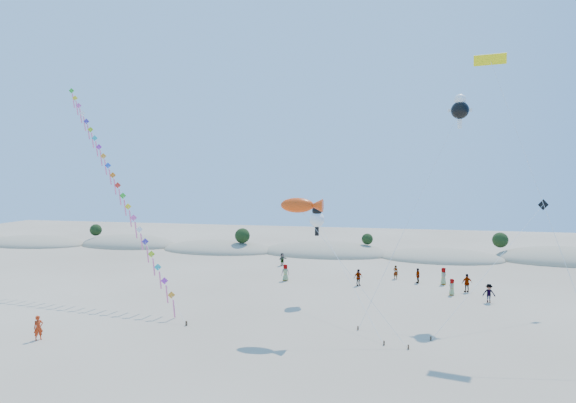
# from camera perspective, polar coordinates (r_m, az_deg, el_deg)

# --- Properties ---
(ground) EXTENTS (160.00, 160.00, 0.00)m
(ground) POSITION_cam_1_polar(r_m,az_deg,el_deg) (27.86, -9.33, -21.11)
(ground) COLOR gray
(ground) RESTS_ON ground
(dune_ridge) EXTENTS (145.30, 11.49, 5.57)m
(dune_ridge) POSITION_cam_1_polar(r_m,az_deg,el_deg) (70.14, 5.29, -6.09)
(dune_ridge) COLOR tan
(dune_ridge) RESTS_ON ground
(kite_train) EXTENTS (20.90, 15.14, 21.46)m
(kite_train) POSITION_cam_1_polar(r_m,az_deg,el_deg) (48.94, -19.97, 2.68)
(kite_train) COLOR #3F2D1E
(kite_train) RESTS_ON ground
(fish_kite) EXTENTS (9.31, 3.43, 9.75)m
(fish_kite) POSITION_cam_1_polar(r_m,az_deg,el_deg) (35.39, 1.67, -0.48)
(fish_kite) COLOR #3F2D1E
(fish_kite) RESTS_ON ground
(cartoon_kite_low) EXTENTS (7.06, 11.92, 8.62)m
(cartoon_kite_low) POSITION_cam_1_polar(r_m,az_deg,el_deg) (44.18, 3.47, -1.95)
(cartoon_kite_low) COLOR #3F2D1E
(cartoon_kite_low) RESTS_ON ground
(cartoon_kite_high) EXTENTS (9.02, 9.72, 18.38)m
(cartoon_kite_high) POSITION_cam_1_polar(r_m,az_deg,el_deg) (44.71, 19.69, 10.33)
(cartoon_kite_high) COLOR #3F2D1E
(cartoon_kite_high) RESTS_ON ground
(parafoil_kite) EXTENTS (5.96, 10.78, 20.59)m
(parafoil_kite) POSITION_cam_1_polar(r_m,az_deg,el_deg) (40.74, 22.99, 14.78)
(parafoil_kite) COLOR #3F2D1E
(parafoil_kite) RESTS_ON ground
(dark_kite) EXTENTS (10.45, 11.05, 9.35)m
(dark_kite) POSITION_cam_1_polar(r_m,az_deg,el_deg) (42.98, 25.27, -4.05)
(dark_kite) COLOR #3F2D1E
(dark_kite) RESTS_ON ground
(flyer_foreground) EXTENTS (0.69, 0.74, 1.70)m
(flyer_foreground) POSITION_cam_1_polar(r_m,az_deg,el_deg) (38.50, -27.48, -13.14)
(flyer_foreground) COLOR #B52C0E
(flyer_foreground) RESTS_ON ground
(beachgoers) EXTENTS (23.06, 14.14, 1.79)m
(beachgoers) POSITION_cam_1_polar(r_m,az_deg,el_deg) (51.71, 11.88, -8.69)
(beachgoers) COLOR slate
(beachgoers) RESTS_ON ground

